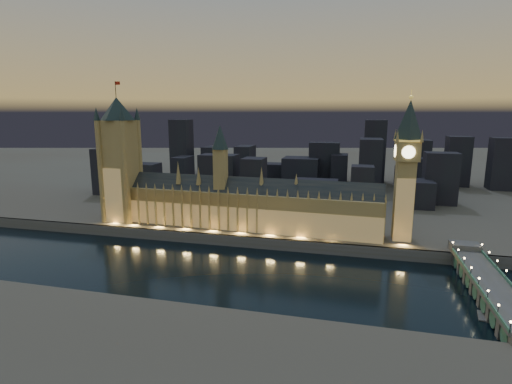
% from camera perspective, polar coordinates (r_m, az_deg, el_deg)
% --- Properties ---
extents(ground_plane, '(2000.00, 2000.00, 0.00)m').
position_cam_1_polar(ground_plane, '(253.25, -4.21, -10.80)').
color(ground_plane, black).
rests_on(ground_plane, ground).
extents(north_bank, '(2000.00, 960.00, 8.00)m').
position_cam_1_polar(north_bank, '(751.75, 8.33, 4.21)').
color(north_bank, '#4D4336').
rests_on(north_bank, ground).
extents(embankment_wall, '(2000.00, 2.50, 8.00)m').
position_cam_1_polar(embankment_wall, '(288.63, -1.65, -7.12)').
color(embankment_wall, '#4D4D40').
rests_on(embankment_wall, ground).
extents(palace_of_westminster, '(202.00, 29.41, 78.00)m').
position_cam_1_polar(palace_of_westminster, '(303.20, -1.60, -1.82)').
color(palace_of_westminster, '#9B844A').
rests_on(palace_of_westminster, north_bank).
extents(victoria_tower, '(31.68, 31.68, 111.04)m').
position_cam_1_polar(victoria_tower, '(340.69, -18.89, 5.26)').
color(victoria_tower, '#9B844A').
rests_on(victoria_tower, north_bank).
extents(elizabeth_tower, '(18.00, 18.00, 101.96)m').
position_cam_1_polar(elizabeth_tower, '(287.91, 20.73, 4.50)').
color(elizabeth_tower, '#9B844A').
rests_on(elizabeth_tower, north_bank).
extents(westminster_bridge, '(17.56, 113.00, 15.90)m').
position_cam_1_polar(westminster_bridge, '(246.58, 30.14, -11.50)').
color(westminster_bridge, '#4D4D40').
rests_on(westminster_bridge, ground).
extents(city_backdrop, '(478.61, 215.63, 78.09)m').
position_cam_1_polar(city_backdrop, '(474.61, 9.49, 3.42)').
color(city_backdrop, black).
rests_on(city_backdrop, north_bank).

